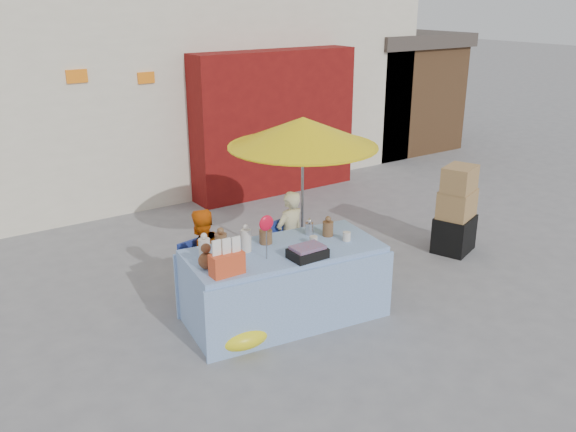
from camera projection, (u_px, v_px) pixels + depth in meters
ground at (314, 310)px, 7.20m from camera, size 80.00×80.00×0.00m
backdrop at (114, 17)px, 12.25m from camera, size 14.00×8.00×7.80m
market_table at (283, 283)px, 6.90m from camera, size 2.36×1.34×1.35m
chair_left at (208, 291)px, 7.12m from camera, size 0.56×0.55×0.85m
chair_right at (296, 266)px, 7.78m from camera, size 0.56×0.55×0.85m
vendor_orange at (202, 259)px, 7.10m from camera, size 0.67×0.56×1.22m
vendor_beige at (290, 237)px, 7.76m from camera, size 0.49×0.37×1.22m
umbrella at (303, 133)px, 7.60m from camera, size 1.90×1.90×2.09m
box_stack at (456, 213)px, 8.69m from camera, size 0.70×0.64×1.28m
tarp_bundle at (241, 332)px, 6.44m from camera, size 0.80×0.71×0.30m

